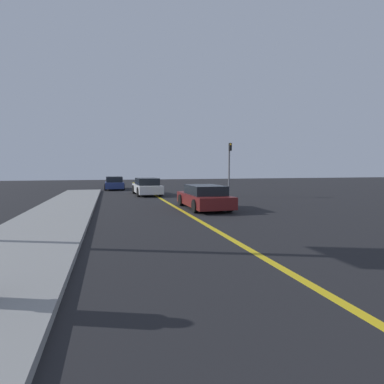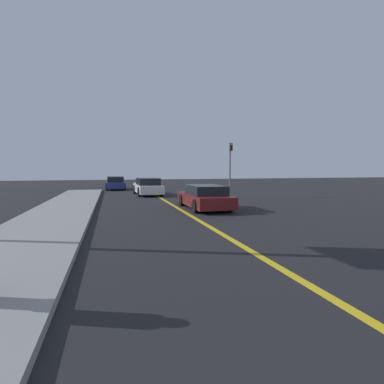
{
  "view_description": "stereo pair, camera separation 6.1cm",
  "coord_description": "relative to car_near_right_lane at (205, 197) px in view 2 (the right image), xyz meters",
  "views": [
    {
      "loc": [
        -3.35,
        3.21,
        2.03
      ],
      "look_at": [
        -0.38,
        13.93,
        1.16
      ],
      "focal_mm": 28.0,
      "sensor_mm": 36.0,
      "label": 1
    },
    {
      "loc": [
        -3.29,
        3.19,
        2.03
      ],
      "look_at": [
        -0.38,
        13.93,
        1.16
      ],
      "focal_mm": 28.0,
      "sensor_mm": 36.0,
      "label": 2
    }
  ],
  "objects": [
    {
      "name": "traffic_light",
      "position": [
        3.74,
        5.71,
        1.79
      ],
      "size": [
        0.18,
        0.4,
        3.85
      ],
      "color": "slate",
      "rests_on": "ground_plane"
    },
    {
      "name": "car_far_distant",
      "position": [
        -4.15,
        15.85,
        0.02
      ],
      "size": [
        1.86,
        4.58,
        1.27
      ],
      "rotation": [
        0.0,
        0.0,
        -0.0
      ],
      "color": "navy",
      "rests_on": "ground_plane"
    },
    {
      "name": "car_near_right_lane",
      "position": [
        0.0,
        0.0,
        0.0
      ],
      "size": [
        1.92,
        4.46,
        1.2
      ],
      "rotation": [
        0.0,
        0.0,
        0.0
      ],
      "color": "maroon",
      "rests_on": "ground_plane"
    },
    {
      "name": "road_center_line",
      "position": [
        -1.27,
        0.4,
        -0.58
      ],
      "size": [
        0.2,
        60.0,
        0.01
      ],
      "color": "gold",
      "rests_on": "ground_plane"
    },
    {
      "name": "sidewalk_left",
      "position": [
        -6.78,
        -1.89,
        -0.51
      ],
      "size": [
        2.8,
        31.43,
        0.15
      ],
      "color": "gray",
      "rests_on": "ground_plane"
    },
    {
      "name": "car_ahead_center",
      "position": [
        -1.83,
        8.8,
        0.05
      ],
      "size": [
        1.98,
        4.79,
        1.31
      ],
      "rotation": [
        0.0,
        0.0,
        0.03
      ],
      "color": "silver",
      "rests_on": "ground_plane"
    }
  ]
}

